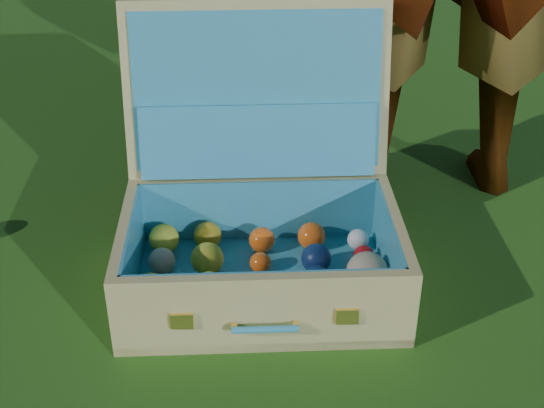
# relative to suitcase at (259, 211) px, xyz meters

# --- Properties ---
(ground) EXTENTS (60.00, 60.00, 0.00)m
(ground) POSITION_rel_suitcase_xyz_m (-0.17, -0.16, -0.16)
(ground) COLOR #215114
(ground) RESTS_ON ground
(suitcase) EXTENTS (0.73, 0.68, 0.56)m
(suitcase) POSITION_rel_suitcase_xyz_m (0.00, 0.00, 0.00)
(suitcase) COLOR tan
(suitcase) RESTS_ON ground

